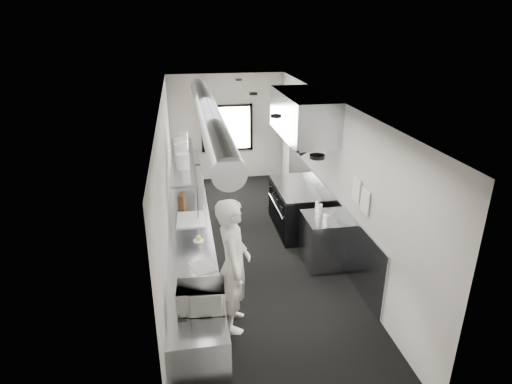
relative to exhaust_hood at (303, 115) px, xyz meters
name	(u,v)px	position (x,y,z in m)	size (l,w,h in m)	color
floor	(252,249)	(-1.10, -0.70, -2.39)	(3.00, 8.00, 0.01)	black
ceiling	(251,102)	(-1.10, -0.70, 0.41)	(3.00, 8.00, 0.01)	silver
wall_back	(227,128)	(-1.10, 3.30, -0.99)	(3.00, 0.02, 2.80)	#B0AFA7
wall_front	(321,328)	(-1.10, -4.70, -0.99)	(3.00, 0.02, 2.80)	#B0AFA7
wall_left	(166,186)	(-2.60, -0.70, -0.99)	(0.02, 8.00, 2.80)	#B0AFA7
wall_right	(332,176)	(0.40, -0.70, -0.99)	(0.02, 8.00, 2.80)	#B0AFA7
wall_cladding	(323,211)	(0.38, -0.40, -1.84)	(0.03, 5.50, 1.10)	#989DA5
hvac_duct	(208,114)	(-1.80, -0.30, 0.16)	(0.40, 0.40, 6.40)	gray
service_window	(227,128)	(-1.10, 3.26, -0.99)	(1.36, 0.05, 1.25)	silver
exhaust_hood	(303,115)	(0.00, 0.00, 0.00)	(0.81, 2.20, 0.88)	#989DA5
prep_counter	(191,246)	(-2.25, -1.20, -1.94)	(0.70, 6.00, 0.90)	#989DA5
pass_shelf	(183,160)	(-2.29, 0.30, -0.86)	(0.45, 3.00, 0.68)	#989DA5
range	(296,208)	(-0.06, 0.00, -1.92)	(0.88, 1.60, 0.94)	black
bottle_station	(322,241)	(0.05, -1.40, -1.94)	(0.65, 0.80, 0.90)	#989DA5
far_work_table	(186,174)	(-2.25, 2.50, -1.94)	(0.70, 1.20, 0.90)	#989DA5
notice_sheet_a	(356,190)	(0.37, -1.90, -0.79)	(0.02, 0.28, 0.38)	silver
notice_sheet_b	(365,201)	(0.37, -2.25, -0.84)	(0.02, 0.28, 0.38)	silver
line_cook	(233,265)	(-1.70, -2.79, -1.41)	(0.71, 0.47, 1.96)	silver
microwave	(201,297)	(-2.17, -3.53, -1.34)	(0.52, 0.39, 0.31)	white
deli_tub_a	(184,294)	(-2.38, -3.29, -1.44)	(0.15, 0.15, 0.11)	silver
deli_tub_b	(185,289)	(-2.36, -3.18, -1.44)	(0.14, 0.14, 0.10)	silver
newspaper	(203,267)	(-2.10, -2.63, -1.49)	(0.31, 0.38, 0.01)	white
small_plate	(199,241)	(-2.13, -1.87, -1.48)	(0.17, 0.17, 0.01)	white
pastry	(198,238)	(-2.13, -1.87, -1.43)	(0.08, 0.08, 0.08)	tan
cutting_board	(191,219)	(-2.22, -1.10, -1.48)	(0.47, 0.63, 0.02)	silver
knife_block	(182,201)	(-2.35, -0.54, -1.36)	(0.11, 0.24, 0.26)	#4E371B
plate_stack_a	(183,161)	(-2.29, -0.31, -0.68)	(0.24, 0.24, 0.28)	white
plate_stack_b	(181,152)	(-2.31, 0.14, -0.65)	(0.26, 0.26, 0.34)	white
plate_stack_c	(181,148)	(-2.31, 0.37, -0.64)	(0.26, 0.26, 0.37)	white
plate_stack_d	(183,139)	(-2.27, 1.11, -0.66)	(0.21, 0.21, 0.33)	white
squeeze_bottle_a	(327,221)	(-0.01, -1.71, -1.39)	(0.06, 0.06, 0.19)	silver
squeeze_bottle_b	(325,218)	(0.00, -1.59, -1.41)	(0.05, 0.05, 0.16)	silver
squeeze_bottle_c	(319,212)	(-0.03, -1.35, -1.39)	(0.06, 0.06, 0.19)	silver
squeeze_bottle_d	(321,209)	(0.04, -1.24, -1.40)	(0.06, 0.06, 0.18)	silver
squeeze_bottle_e	(317,206)	(0.01, -1.13, -1.39)	(0.06, 0.06, 0.19)	silver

